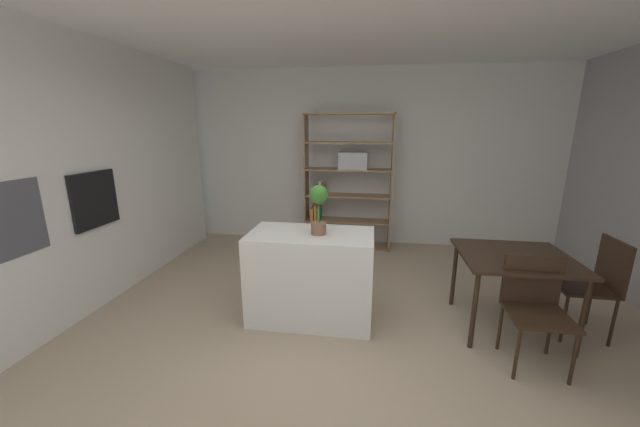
# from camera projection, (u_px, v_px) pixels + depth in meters

# --- Properties ---
(ground_plane) EXTENTS (9.01, 9.01, 0.00)m
(ground_plane) POSITION_uv_depth(u_px,v_px,m) (332.00, 342.00, 3.14)
(ground_plane) COLOR tan
(back_partition) EXTENTS (6.55, 0.06, 2.82)m
(back_partition) POSITION_uv_depth(u_px,v_px,m) (354.00, 158.00, 5.65)
(back_partition) COLOR silver
(back_partition) RESTS_ON ground_plane
(tall_cabinet_run_left) EXTENTS (0.65, 5.41, 2.82)m
(tall_cabinet_run_left) POSITION_uv_depth(u_px,v_px,m) (27.00, 182.00, 3.22)
(tall_cabinet_run_left) COLOR silver
(tall_cabinet_run_left) RESTS_ON ground_plane
(built_in_oven) EXTENTS (0.06, 0.58, 0.58)m
(built_in_oven) POSITION_uv_depth(u_px,v_px,m) (95.00, 199.00, 3.59)
(built_in_oven) COLOR black
(built_in_oven) RESTS_ON ground_plane
(kitchen_island) EXTENTS (1.22, 0.67, 0.90)m
(kitchen_island) POSITION_uv_depth(u_px,v_px,m) (311.00, 276.00, 3.47)
(kitchen_island) COLOR silver
(kitchen_island) RESTS_ON ground_plane
(potted_plant_on_island) EXTENTS (0.18, 0.18, 0.48)m
(potted_plant_on_island) POSITION_uv_depth(u_px,v_px,m) (319.00, 205.00, 3.26)
(potted_plant_on_island) COLOR brown
(potted_plant_on_island) RESTS_ON kitchen_island
(open_bookshelf) EXTENTS (1.36, 0.35, 2.11)m
(open_bookshelf) POSITION_uv_depth(u_px,v_px,m) (345.00, 182.00, 5.43)
(open_bookshelf) COLOR #997551
(open_bookshelf) RESTS_ON ground_plane
(dining_table) EXTENTS (0.98, 0.90, 0.75)m
(dining_table) POSITION_uv_depth(u_px,v_px,m) (514.00, 263.00, 3.22)
(dining_table) COLOR black
(dining_table) RESTS_ON ground_plane
(dining_chair_near) EXTENTS (0.46, 0.44, 0.89)m
(dining_chair_near) POSITION_uv_depth(u_px,v_px,m) (535.00, 301.00, 2.80)
(dining_chair_near) COLOR black
(dining_chair_near) RESTS_ON ground_plane
(dining_chair_window_side) EXTENTS (0.46, 0.43, 0.94)m
(dining_chair_window_side) POSITION_uv_depth(u_px,v_px,m) (596.00, 279.00, 3.14)
(dining_chair_window_side) COLOR black
(dining_chair_window_side) RESTS_ON ground_plane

